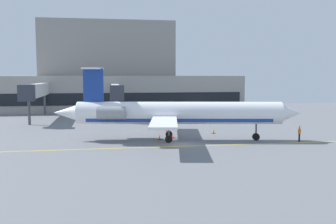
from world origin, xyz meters
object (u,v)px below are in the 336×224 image
Objects in this scene: baggage_tug at (167,117)px; fuel_tank at (218,107)px; regional_jet at (175,113)px; pushback_tractor at (162,113)px; marshaller at (299,133)px.

fuel_tank reaches higher than baggage_tug.
pushback_tractor is (2.18, 25.72, -2.47)m from regional_jet.
baggage_tug is (1.90, 17.95, -2.53)m from regional_jet.
regional_jet is 18.22m from baggage_tug.
regional_jet is at bearing 167.17° from marshaller.
marshaller is (13.16, -21.38, 0.09)m from baggage_tug.
baggage_tug is at bearing -92.04° from pushback_tractor.
fuel_tank is 4.04× the size of marshaller.
marshaller is (0.46, -33.30, -0.44)m from fuel_tank.
pushback_tractor is at bearing -161.54° from fuel_tank.
baggage_tug reaches higher than marshaller.
regional_jet is at bearing -96.04° from baggage_tug.
regional_jet is 15.63m from marshaller.
pushback_tractor is 0.44× the size of fuel_tank.
regional_jet reaches higher than marshaller.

